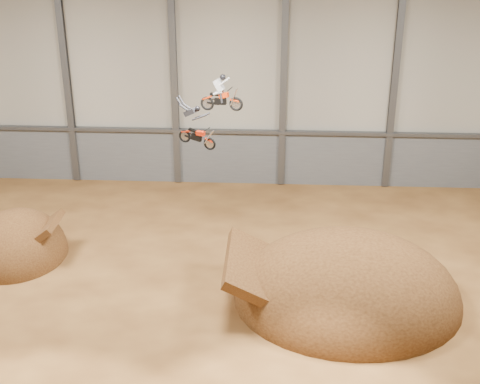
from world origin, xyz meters
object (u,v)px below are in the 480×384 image
object	(u,v)px
landing_ramp	(346,299)
takeoff_ramp	(19,256)
fmx_rider_b	(196,124)
fmx_rider_a	(222,91)

from	to	relation	value
landing_ramp	takeoff_ramp	bearing A→B (deg)	169.19
fmx_rider_b	fmx_rider_a	bearing A→B (deg)	92.07
landing_ramp	fmx_rider_b	bearing A→B (deg)	168.49
landing_ramp	fmx_rider_a	distance (m)	11.39
takeoff_ramp	fmx_rider_a	distance (m)	13.72
takeoff_ramp	landing_ramp	world-z (taller)	landing_ramp
landing_ramp	fmx_rider_a	xyz separation A→B (m)	(-6.04, 4.26, 8.67)
landing_ramp	fmx_rider_b	xyz separation A→B (m)	(-6.97, 1.42, 7.97)
takeoff_ramp	fmx_rider_b	xyz separation A→B (m)	(9.64, -1.75, 7.97)
takeoff_ramp	fmx_rider_b	size ratio (longest dim) A/B	2.36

